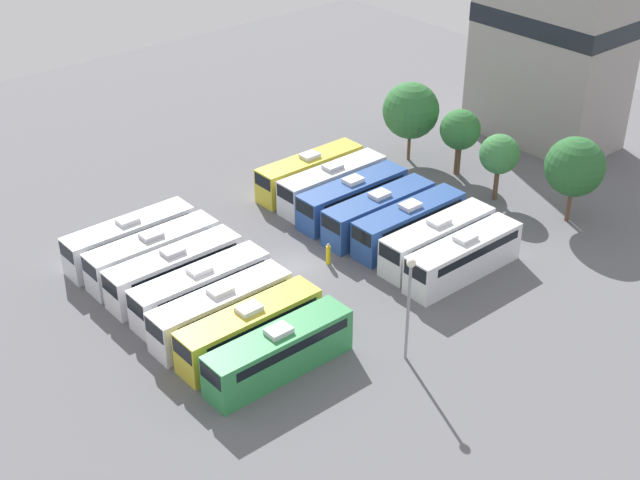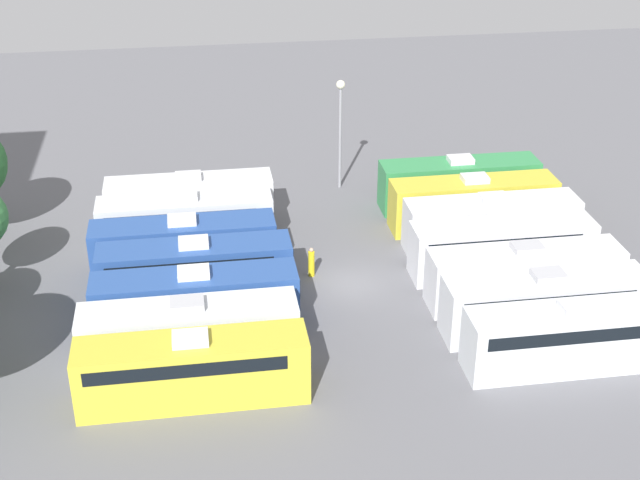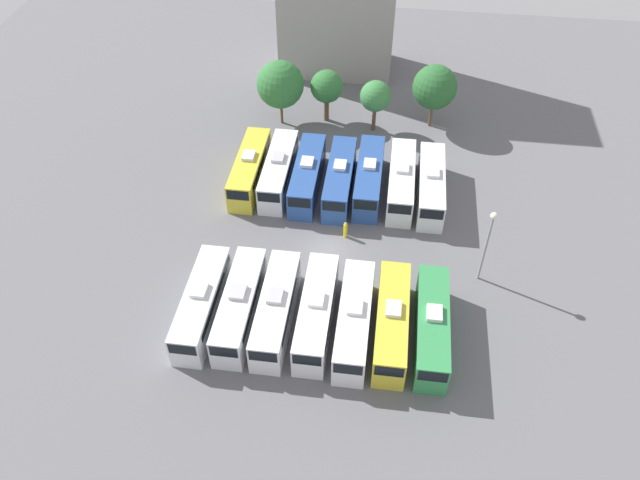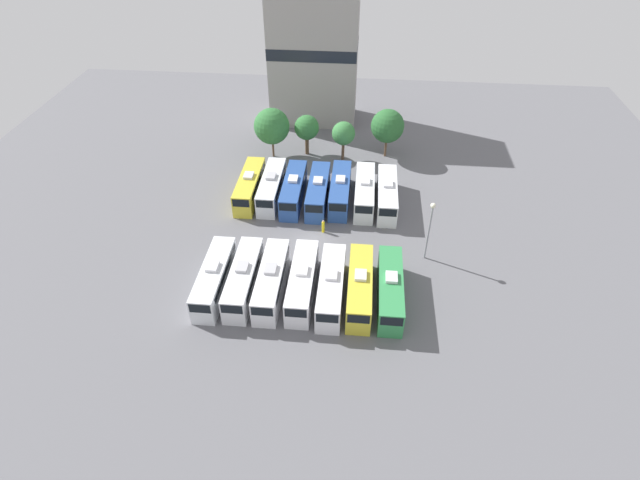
% 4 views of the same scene
% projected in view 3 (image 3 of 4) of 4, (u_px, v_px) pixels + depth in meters
% --- Properties ---
extents(ground_plane, '(105.94, 105.94, 0.00)m').
position_uv_depth(ground_plane, '(328.00, 250.00, 57.47)').
color(ground_plane, slate).
extents(bus_0, '(2.50, 10.46, 3.47)m').
position_uv_depth(bus_0, '(202.00, 302.00, 50.75)').
color(bus_0, silver).
rests_on(bus_0, ground_plane).
extents(bus_1, '(2.50, 10.46, 3.47)m').
position_uv_depth(bus_1, '(240.00, 304.00, 50.60)').
color(bus_1, silver).
rests_on(bus_1, ground_plane).
extents(bus_2, '(2.50, 10.46, 3.47)m').
position_uv_depth(bus_2, '(276.00, 308.00, 50.31)').
color(bus_2, white).
rests_on(bus_2, ground_plane).
extents(bus_3, '(2.50, 10.46, 3.47)m').
position_uv_depth(bus_3, '(316.00, 311.00, 50.08)').
color(bus_3, white).
rests_on(bus_3, ground_plane).
extents(bus_4, '(2.50, 10.46, 3.47)m').
position_uv_depth(bus_4, '(354.00, 319.00, 49.51)').
color(bus_4, silver).
rests_on(bus_4, ground_plane).
extents(bus_5, '(2.50, 10.46, 3.47)m').
position_uv_depth(bus_5, '(392.00, 321.00, 49.37)').
color(bus_5, gold).
rests_on(bus_5, ground_plane).
extents(bus_6, '(2.50, 10.46, 3.47)m').
position_uv_depth(bus_6, '(432.00, 325.00, 49.06)').
color(bus_6, '#338C4C').
rests_on(bus_6, ground_plane).
extents(bus_7, '(2.50, 10.46, 3.47)m').
position_uv_depth(bus_7, '(250.00, 168.00, 63.54)').
color(bus_7, gold).
rests_on(bus_7, ground_plane).
extents(bus_8, '(2.50, 10.46, 3.47)m').
position_uv_depth(bus_8, '(279.00, 170.00, 63.31)').
color(bus_8, silver).
rests_on(bus_8, ground_plane).
extents(bus_9, '(2.50, 10.46, 3.47)m').
position_uv_depth(bus_9, '(307.00, 175.00, 62.76)').
color(bus_9, '#284C93').
rests_on(bus_9, ground_plane).
extents(bus_10, '(2.50, 10.46, 3.47)m').
position_uv_depth(bus_10, '(340.00, 178.00, 62.39)').
color(bus_10, '#284C93').
rests_on(bus_10, ground_plane).
extents(bus_11, '(2.50, 10.46, 3.47)m').
position_uv_depth(bus_11, '(369.00, 177.00, 62.52)').
color(bus_11, '#284C93').
rests_on(bus_11, ground_plane).
extents(bus_12, '(2.50, 10.46, 3.47)m').
position_uv_depth(bus_12, '(401.00, 180.00, 62.10)').
color(bus_12, silver).
rests_on(bus_12, ground_plane).
extents(bus_13, '(2.50, 10.46, 3.47)m').
position_uv_depth(bus_13, '(431.00, 185.00, 61.60)').
color(bus_13, silver).
rests_on(bus_13, ground_plane).
extents(worker_person, '(0.36, 0.36, 1.78)m').
position_uv_depth(worker_person, '(345.00, 230.00, 58.22)').
color(worker_person, gold).
rests_on(worker_person, ground_plane).
extents(light_pole, '(0.60, 0.60, 7.68)m').
position_uv_depth(light_pole, '(489.00, 235.00, 51.34)').
color(light_pole, gray).
rests_on(light_pole, ground_plane).
extents(tree_0, '(5.28, 5.28, 7.62)m').
position_uv_depth(tree_0, '(280.00, 84.00, 69.00)').
color(tree_0, brown).
rests_on(tree_0, ground_plane).
extents(tree_1, '(3.69, 3.69, 6.24)m').
position_uv_depth(tree_1, '(327.00, 87.00, 69.85)').
color(tree_1, brown).
rests_on(tree_1, ground_plane).
extents(tree_2, '(3.44, 3.44, 6.06)m').
position_uv_depth(tree_2, '(375.00, 96.00, 68.48)').
color(tree_2, brown).
rests_on(tree_2, ground_plane).
extents(tree_3, '(4.93, 4.93, 7.44)m').
position_uv_depth(tree_3, '(435.00, 87.00, 68.60)').
color(tree_3, brown).
rests_on(tree_3, ground_plane).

